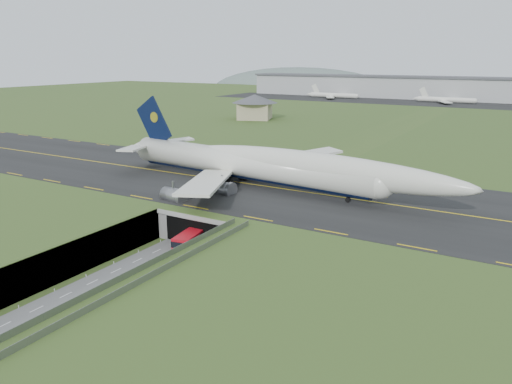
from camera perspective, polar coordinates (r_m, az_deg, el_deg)
The scene contains 10 objects.
ground at distance 89.36m, azimuth -10.44°, elevation -7.63°, with size 900.00×900.00×0.00m, color #355020.
airfield_deck at distance 88.26m, azimuth -10.54°, elevation -5.83°, with size 800.00×800.00×6.00m, color gray.
trench_road at distance 84.31m, azimuth -13.79°, elevation -9.18°, with size 12.00×75.00×0.20m, color slate.
taxiway at distance 113.01m, azimuth 0.32°, elevation 0.74°, with size 800.00×44.00×0.18m, color black.
tunnel_portal at distance 100.56m, azimuth -4.34°, elevation -2.77°, with size 17.00×22.30×6.00m.
guideway at distance 67.61m, azimuth -14.13°, elevation -10.65°, with size 3.00×53.00×7.05m.
jumbo_jet at distance 109.63m, azimuth 1.29°, elevation 3.02°, with size 89.20×58.09×19.30m.
shuttle_tram at distance 91.83m, azimuth -7.48°, elevation -5.59°, with size 4.61×8.97×3.46m.
service_building at distance 235.63m, azimuth -0.14°, elevation 9.95°, with size 27.19×27.19×11.53m.
cargo_terminal at distance 365.86m, azimuth 22.12°, elevation 10.90°, with size 320.00×67.00×15.60m.
Camera 1 is at (54.77, -61.75, 34.23)m, focal length 35.00 mm.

